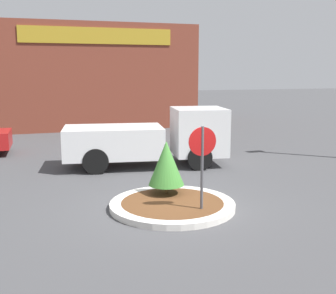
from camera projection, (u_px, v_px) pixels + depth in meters
ground_plane at (172, 208)px, 10.80m from camera, size 120.00×120.00×0.00m
traffic_island at (172, 205)px, 10.79m from camera, size 3.21×3.21×0.15m
stop_sign at (202, 154)px, 10.03m from camera, size 0.69×0.07×2.18m
island_shrub at (166, 163)px, 11.38m from camera, size 0.97×0.97×1.46m
utility_truck at (152, 138)px, 15.37m from camera, size 6.06×2.79×2.12m
storefront_building at (92, 76)px, 26.83m from camera, size 12.21×6.07×6.21m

